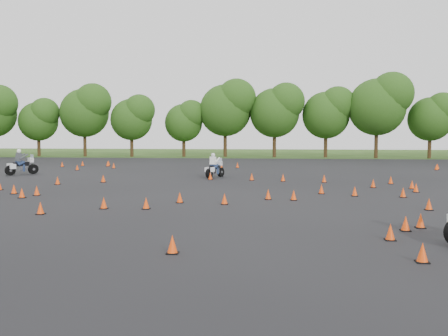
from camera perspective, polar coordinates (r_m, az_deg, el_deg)
name	(u,v)px	position (r m, az deg, el deg)	size (l,w,h in m)	color
ground	(215,201)	(22.37, -1.00, -3.79)	(140.00, 140.00, 0.00)	#2D5119
asphalt_pad	(227,187)	(28.29, 0.40, -2.13)	(62.00, 62.00, 0.00)	black
treeline	(273,119)	(57.31, 5.67, 5.62)	(87.14, 32.20, 10.63)	#264A15
traffic_cones	(226,183)	(27.89, 0.28, -1.75)	(36.30, 33.11, 0.45)	#FF470A
rider_grey	(22,162)	(38.97, -22.13, 0.65)	(2.43, 0.75, 1.87)	#3B3F43
rider_white	(215,165)	(33.85, -1.01, 0.31)	(2.17, 0.67, 1.67)	white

